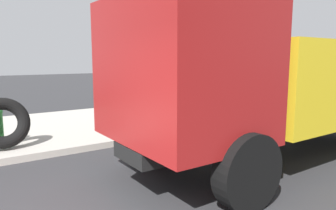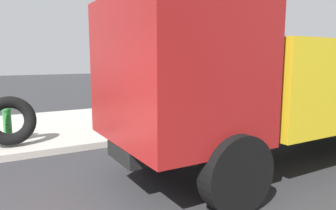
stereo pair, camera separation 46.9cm
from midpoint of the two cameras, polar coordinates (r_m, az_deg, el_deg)
name	(u,v)px [view 2 (the right image)]	position (r m, az deg, el deg)	size (l,w,h in m)	color
fire_hydrant	(7,122)	(8.14, -25.77, -2.83)	(0.21, 0.47, 0.85)	#2D8438
loose_tire	(10,121)	(7.66, -25.30, -2.60)	(1.11, 1.11, 0.27)	black
stop_sign	(129,71)	(7.79, -5.44, 6.19)	(0.76, 0.08, 2.34)	gray
dump_truck_yellow	(275,83)	(6.59, 20.90, 3.83)	(7.02, 2.85, 3.00)	gold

